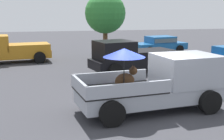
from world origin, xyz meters
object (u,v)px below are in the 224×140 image
object	(u,v)px
pickup_truck_far	(9,49)
parked_sedan_near	(160,44)
pickup_truck_red	(130,57)
pickup_truck_main	(162,82)

from	to	relation	value
pickup_truck_far	parked_sedan_near	xyz separation A→B (m)	(11.29, 2.20, -0.13)
pickup_truck_red	pickup_truck_far	world-z (taller)	same
pickup_truck_red	parked_sedan_near	xyz separation A→B (m)	(4.44, 7.01, -0.13)
pickup_truck_main	pickup_truck_red	bearing A→B (deg)	76.67
pickup_truck_main	pickup_truck_far	distance (m)	12.82
pickup_truck_far	pickup_truck_main	bearing A→B (deg)	110.88
pickup_truck_main	pickup_truck_red	xyz separation A→B (m)	(0.70, 6.43, -0.10)
pickup_truck_main	parked_sedan_near	distance (m)	14.39
pickup_truck_main	parked_sedan_near	world-z (taller)	pickup_truck_main
pickup_truck_far	parked_sedan_near	bearing A→B (deg)	-176.79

